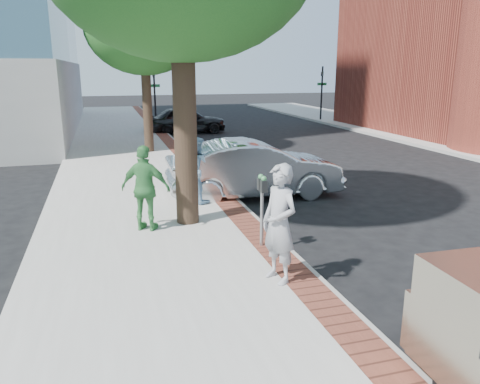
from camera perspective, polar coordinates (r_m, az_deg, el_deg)
name	(u,v)px	position (r m, az deg, el deg)	size (l,w,h in m)	color
ground	(234,254)	(9.54, -0.74, -7.60)	(120.00, 120.00, 0.00)	black
sidewalk	(132,173)	(16.91, -13.00, 2.26)	(5.00, 60.00, 0.15)	#9E9991
brick_strip	(194,167)	(17.14, -5.65, 3.01)	(0.60, 60.00, 0.01)	brown
curb	(203,169)	(17.22, -4.50, 2.82)	(0.10, 60.00, 0.15)	gray
signal_near	(155,91)	(30.71, -10.37, 11.98)	(0.70, 0.15, 3.80)	black
signal_far	(322,89)	(33.96, 9.94, 12.25)	(0.70, 0.15, 3.80)	black
tree_far	(143,27)	(20.65, -11.70, 19.13)	(4.80, 4.80, 7.14)	black
parking_meter	(262,196)	(9.26, 2.71, -0.45)	(0.12, 0.32, 1.47)	gray
person_gray	(279,224)	(7.76, 4.83, -3.89)	(0.74, 0.48, 2.02)	#98989D
person_officer	(196,169)	(12.51, -5.36, 2.76)	(0.86, 0.67, 1.78)	#8EBBDC
person_green	(146,188)	(10.43, -11.43, 0.43)	(1.11, 0.46, 1.90)	#3E8A46
sedan_silver	(254,169)	(13.54, 1.77, 2.82)	(1.75, 5.01, 1.65)	#B9BDC1
bg_car	(187,120)	(27.57, -6.51, 8.72)	(1.80, 4.47, 1.52)	black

